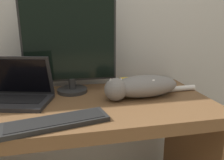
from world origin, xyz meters
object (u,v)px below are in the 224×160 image
(laptop, at_px, (18,93))
(cat, at_px, (141,86))
(external_keyboard, at_px, (56,122))
(monitor, at_px, (70,45))

(laptop, bearing_deg, cat, 10.03)
(laptop, distance_m, external_keyboard, 0.36)
(monitor, xyz_separation_m, laptop, (-0.28, -0.11, -0.22))
(external_keyboard, distance_m, cat, 0.51)
(monitor, xyz_separation_m, external_keyboard, (-0.08, -0.41, -0.26))
(external_keyboard, bearing_deg, laptop, 111.99)
(monitor, distance_m, external_keyboard, 0.49)
(monitor, distance_m, cat, 0.45)
(cat, bearing_deg, monitor, 152.39)
(external_keyboard, bearing_deg, cat, 17.39)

